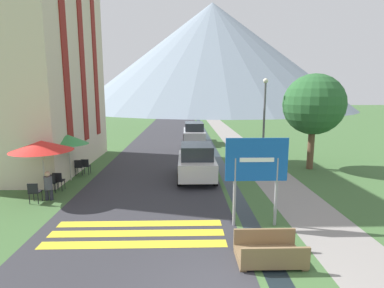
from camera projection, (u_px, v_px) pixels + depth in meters
The scene contains 22 objects.
ground_plane at pixel (196, 143), 26.10m from camera, with size 160.00×160.00×0.00m, color #3D6033.
road at pixel (172, 129), 35.89m from camera, with size 6.40×60.00×0.01m.
footpath at pixel (223, 129), 36.04m from camera, with size 2.20×60.00×0.01m.
drainage_channel at pixel (203, 129), 35.98m from camera, with size 0.60×60.00×0.00m.
crosswalk_marking at pixel (137, 233), 9.36m from camera, with size 5.44×1.84×0.01m.
mountain_distant at pixel (212, 57), 82.07m from camera, with size 73.66×73.66×28.09m.
hotel_building at pixel (35, 48), 16.82m from camera, with size 5.64×9.59×12.79m.
road_sign at pixel (256, 168), 9.61m from camera, with size 2.01×0.11×2.94m.
footbridge at pixel (269, 253), 7.81m from camera, with size 1.70×1.10×0.65m.
parked_car_near at pixel (197, 162), 15.11m from camera, with size 1.90×3.80×1.82m.
parked_car_far at pixel (194, 133), 25.99m from camera, with size 1.90×4.41×1.82m.
cafe_chair_far_left at pixel (86, 165), 16.04m from camera, with size 0.40×0.40×0.85m.
cafe_chair_nearest at pixel (34, 191), 11.82m from camera, with size 0.40×0.40×0.85m.
cafe_chair_near_left at pixel (58, 180), 13.35m from camera, with size 0.40×0.40×0.85m.
cafe_chair_far_right at pixel (79, 166), 15.86m from camera, with size 0.40×0.40×0.85m.
cafe_chair_near_right at pixel (52, 181), 13.10m from camera, with size 0.40×0.40×0.85m.
cafe_umbrella_front_red at pixel (42, 146), 12.17m from camera, with size 2.47×2.47×2.43m.
cafe_umbrella_middle_green at pixel (68, 139), 14.69m from camera, with size 1.93×1.93×2.32m.
person_seated_far at pixel (48, 184), 12.16m from camera, with size 0.32×0.32×1.21m.
person_seated_near at pixel (54, 174), 13.74m from camera, with size 0.32×0.32×1.22m.
streetlamp at pixel (264, 116), 17.15m from camera, with size 0.28×0.28×5.15m.
tree_by_path at pixel (314, 105), 16.73m from camera, with size 3.40×3.40×5.41m.
Camera 1 is at (-1.00, -5.72, 4.35)m, focal length 28.00 mm.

